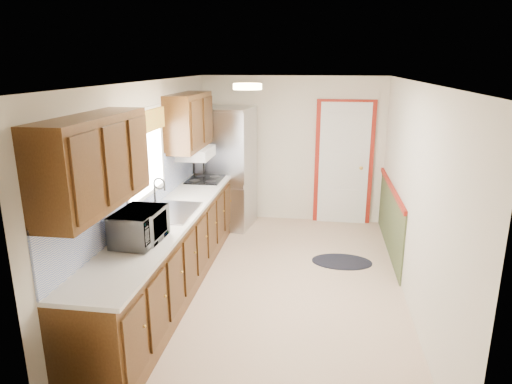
% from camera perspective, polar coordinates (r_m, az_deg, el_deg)
% --- Properties ---
extents(room_shell, '(3.20, 5.20, 2.52)m').
position_cam_1_polar(room_shell, '(5.19, 2.63, 0.22)').
color(room_shell, '#C9AA8E').
rests_on(room_shell, ground).
extents(kitchen_run, '(0.63, 4.00, 2.20)m').
position_cam_1_polar(kitchen_run, '(5.30, -11.20, -4.16)').
color(kitchen_run, '#3D220D').
rests_on(kitchen_run, ground).
extents(back_wall_trim, '(1.12, 2.30, 2.08)m').
position_cam_1_polar(back_wall_trim, '(7.40, 12.03, 2.17)').
color(back_wall_trim, maroon).
rests_on(back_wall_trim, ground).
extents(ceiling_fixture, '(0.30, 0.30, 0.06)m').
position_cam_1_polar(ceiling_fixture, '(4.84, -1.07, 13.05)').
color(ceiling_fixture, '#FFD88C').
rests_on(ceiling_fixture, room_shell).
extents(microwave, '(0.34, 0.58, 0.39)m').
position_cam_1_polar(microwave, '(4.47, -14.40, -3.77)').
color(microwave, white).
rests_on(microwave, kitchen_run).
extents(refrigerator, '(0.90, 0.85, 1.93)m').
position_cam_1_polar(refrigerator, '(7.37, -3.69, 3.03)').
color(refrigerator, '#B7B7BC').
rests_on(refrigerator, ground).
extents(rug, '(0.81, 0.52, 0.01)m').
position_cam_1_polar(rug, '(6.34, 10.68, -8.56)').
color(rug, black).
rests_on(rug, ground).
extents(cooktop, '(0.49, 0.59, 0.02)m').
position_cam_1_polar(cooktop, '(6.73, -6.37, 1.60)').
color(cooktop, black).
rests_on(cooktop, kitchen_run).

